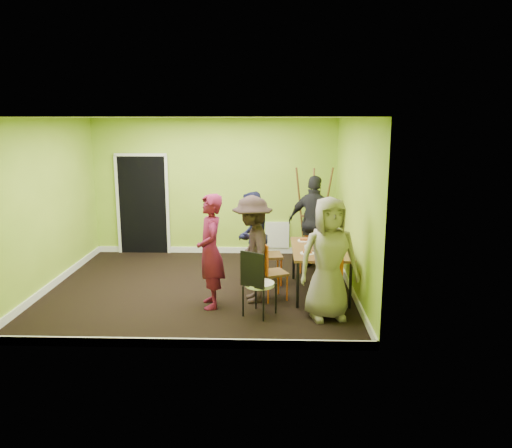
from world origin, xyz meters
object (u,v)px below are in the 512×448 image
(dining_table, at_px, (320,251))
(chair_back_end, at_px, (315,231))
(person_standing, at_px, (210,251))
(person_left_near, at_px, (253,249))
(chair_left_far, at_px, (264,250))
(easel, at_px, (313,214))
(blue_bottle, at_px, (334,246))
(chair_left_near, at_px, (269,268))
(chair_bentwood, at_px, (257,280))
(person_front_end, at_px, (329,258))
(chair_front_end, at_px, (329,281))
(thermos, at_px, (322,240))
(orange_bottle, at_px, (317,242))
(person_left_far, at_px, (251,236))
(person_back_end, at_px, (315,222))

(dining_table, xyz_separation_m, chair_back_end, (0.02, 1.29, 0.05))
(person_standing, xyz_separation_m, person_left_near, (0.62, 0.25, -0.03))
(chair_left_far, distance_m, easel, 1.87)
(chair_back_end, height_order, blue_bottle, chair_back_end)
(chair_left_near, xyz_separation_m, chair_bentwood, (-0.17, -0.69, 0.03))
(blue_bottle, relative_size, person_front_end, 0.12)
(chair_left_far, bearing_deg, dining_table, 56.27)
(chair_front_end, bearing_deg, person_standing, 151.92)
(thermos, distance_m, person_front_end, 1.10)
(chair_front_end, relative_size, chair_bentwood, 0.88)
(chair_left_near, distance_m, chair_front_end, 1.01)
(person_standing, bearing_deg, blue_bottle, 87.48)
(person_front_end, bearing_deg, orange_bottle, 80.54)
(person_left_far, bearing_deg, thermos, 82.80)
(chair_left_near, distance_m, person_front_end, 1.14)
(easel, bearing_deg, person_front_end, -90.49)
(person_left_near, bearing_deg, chair_left_far, 160.17)
(chair_left_far, bearing_deg, chair_bentwood, -10.88)
(chair_bentwood, distance_m, orange_bottle, 1.59)
(easel, height_order, person_back_end, easel)
(orange_bottle, height_order, person_front_end, person_front_end)
(easel, bearing_deg, blue_bottle, -86.38)
(blue_bottle, height_order, person_left_far, person_left_far)
(chair_front_end, distance_m, person_back_end, 2.30)
(easel, distance_m, orange_bottle, 1.80)
(blue_bottle, relative_size, person_left_near, 0.12)
(chair_front_end, height_order, orange_bottle, chair_front_end)
(chair_back_end, height_order, person_front_end, person_front_end)
(chair_bentwood, height_order, person_standing, person_standing)
(chair_left_near, relative_size, chair_bentwood, 0.93)
(thermos, distance_m, orange_bottle, 0.18)
(thermos, bearing_deg, person_standing, -157.41)
(chair_back_end, height_order, orange_bottle, chair_back_end)
(chair_bentwood, xyz_separation_m, person_standing, (-0.70, 0.39, 0.32))
(person_left_far, bearing_deg, person_front_end, 54.34)
(easel, height_order, orange_bottle, easel)
(chair_left_far, xyz_separation_m, person_back_end, (0.94, 0.96, 0.28))
(blue_bottle, distance_m, person_left_far, 1.64)
(dining_table, bearing_deg, easel, 88.78)
(chair_left_far, bearing_deg, person_left_far, -145.26)
(orange_bottle, distance_m, person_back_end, 1.20)
(blue_bottle, bearing_deg, person_left_near, -175.06)
(person_standing, bearing_deg, orange_bottle, 104.09)
(thermos, xyz_separation_m, person_back_end, (-0.01, 1.34, 0.01))
(blue_bottle, bearing_deg, thermos, 113.75)
(dining_table, relative_size, chair_back_end, 1.43)
(blue_bottle, bearing_deg, person_front_end, -102.88)
(chair_left_far, distance_m, person_left_near, 0.88)
(chair_left_far, bearing_deg, thermos, 60.29)
(person_standing, xyz_separation_m, person_front_end, (1.70, -0.39, 0.01))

